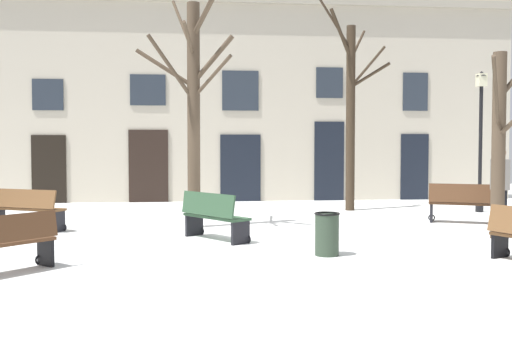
% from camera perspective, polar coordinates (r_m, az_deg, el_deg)
% --- Properties ---
extents(ground_plane, '(30.65, 30.65, 0.00)m').
position_cam_1_polar(ground_plane, '(12.44, 0.72, -6.23)').
color(ground_plane, white).
extents(building_facade, '(19.16, 0.60, 6.96)m').
position_cam_1_polar(building_facade, '(20.21, -1.84, 7.12)').
color(building_facade, '#BCB29E').
rests_on(building_facade, ground).
extents(tree_right_of_center, '(1.63, 2.56, 4.00)m').
position_cam_1_polar(tree_right_of_center, '(12.92, 22.37, 2.94)').
color(tree_right_of_center, '#4C3D2D').
rests_on(tree_right_of_center, ground).
extents(tree_foreground, '(2.21, 1.64, 6.01)m').
position_cam_1_polar(tree_foreground, '(17.39, 9.06, 5.80)').
color(tree_foreground, '#382B1E').
rests_on(tree_foreground, ground).
extents(tree_center, '(2.23, 1.99, 5.38)m').
position_cam_1_polar(tree_center, '(13.70, -6.03, 6.26)').
color(tree_center, '#4C3D2D').
rests_on(tree_center, ground).
extents(streetlamp, '(0.30, 0.30, 3.96)m').
position_cam_1_polar(streetlamp, '(17.88, 20.72, 4.02)').
color(streetlamp, black).
rests_on(streetlamp, ground).
extents(litter_bin, '(0.44, 0.44, 0.74)m').
position_cam_1_polar(litter_bin, '(10.30, 6.81, -5.99)').
color(litter_bin, '#2D3D2D').
rests_on(litter_bin, ground).
extents(bench_far_corner, '(1.82, 1.21, 0.93)m').
position_cam_1_polar(bench_far_corner, '(14.13, -21.18, -3.34)').
color(bench_far_corner, brown).
rests_on(bench_far_corner, ground).
extents(bench_near_center_tree, '(1.63, 1.09, 0.97)m').
position_cam_1_polar(bench_near_center_tree, '(15.19, 19.15, -2.94)').
color(bench_near_center_tree, '#51331E').
rests_on(bench_near_center_tree, ground).
extents(bench_facing_shops, '(1.36, 1.58, 0.96)m').
position_cam_1_polar(bench_facing_shops, '(11.87, -4.07, -4.34)').
color(bench_facing_shops, '#2D4C33').
rests_on(bench_facing_shops, ground).
extents(person_near_bench, '(0.42, 0.31, 1.84)m').
position_cam_1_polar(person_near_bench, '(14.37, 22.32, -1.09)').
color(person_near_bench, black).
rests_on(person_near_bench, ground).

